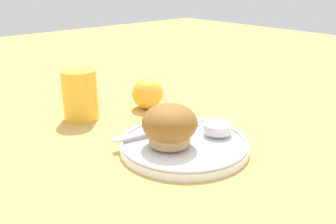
% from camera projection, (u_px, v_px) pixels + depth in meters
% --- Properties ---
extents(ground_plane, '(3.00, 3.00, 0.00)m').
position_uv_depth(ground_plane, '(178.00, 150.00, 0.67)').
color(ground_plane, tan).
extents(plate, '(0.23, 0.23, 0.02)m').
position_uv_depth(plate, '(184.00, 144.00, 0.66)').
color(plate, white).
rests_on(plate, ground_plane).
extents(muffin, '(0.10, 0.10, 0.07)m').
position_uv_depth(muffin, '(169.00, 125.00, 0.64)').
color(muffin, tan).
rests_on(muffin, plate).
extents(cream_ramekin, '(0.05, 0.05, 0.02)m').
position_uv_depth(cream_ramekin, '(218.00, 127.00, 0.69)').
color(cream_ramekin, silver).
rests_on(cream_ramekin, plate).
extents(berry_pair, '(0.03, 0.01, 0.01)m').
position_uv_depth(berry_pair, '(159.00, 130.00, 0.68)').
color(berry_pair, '#B7192D').
rests_on(berry_pair, plate).
extents(butter_knife, '(0.18, 0.05, 0.00)m').
position_uv_depth(butter_knife, '(159.00, 130.00, 0.70)').
color(butter_knife, silver).
rests_on(butter_knife, plate).
extents(orange_fruit, '(0.07, 0.07, 0.07)m').
position_uv_depth(orange_fruit, '(148.00, 93.00, 0.86)').
color(orange_fruit, '#F4A82D').
rests_on(orange_fruit, ground_plane).
extents(juice_glass, '(0.07, 0.07, 0.11)m').
position_uv_depth(juice_glass, '(80.00, 95.00, 0.79)').
color(juice_glass, gold).
rests_on(juice_glass, ground_plane).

